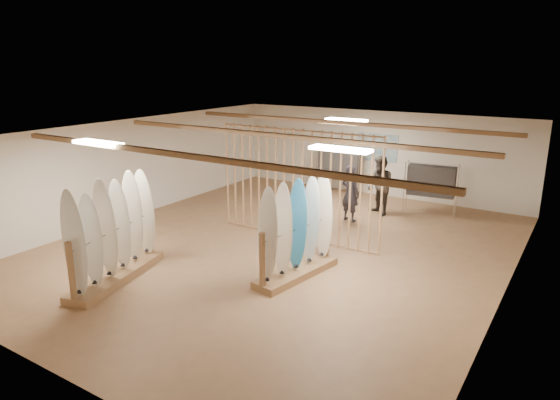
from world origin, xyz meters
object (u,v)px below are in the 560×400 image
Objects in this scene: shopper_a at (350,189)px; rack_left at (115,247)px; shopper_b at (380,182)px; rack_right at (297,245)px; clothing_rack_a at (340,163)px; clothing_rack_b at (431,181)px.

rack_left is at bearing 84.11° from shopper_a.
shopper_b is (0.48, 0.99, 0.07)m from shopper_a.
rack_right is at bearing 114.41° from shopper_a.
rack_left is at bearing -135.93° from rack_right.
shopper_a is at bearing 108.50° from rack_right.
clothing_rack_b is (3.29, -0.73, -0.06)m from clothing_rack_a.
shopper_a reaches higher than clothing_rack_a.
clothing_rack_a is 3.37m from clothing_rack_b.
rack_right is 6.99m from clothing_rack_a.
rack_left is at bearing -78.49° from shopper_b.
rack_left is 1.74× the size of clothing_rack_b.
clothing_rack_a is 2.57m from shopper_b.
shopper_a is at bearing 55.24° from rack_left.
shopper_a is at bearing -61.07° from clothing_rack_a.
shopper_a reaches higher than clothing_rack_b.
clothing_rack_a is (0.79, 8.74, 0.34)m from rack_left.
clothing_rack_b is at bearing -118.65° from shopper_a.
clothing_rack_b is 0.85× the size of shopper_a.
rack_left is at bearing -123.48° from clothing_rack_b.
shopper_b is at bearing -39.85° from clothing_rack_a.
rack_left reaches higher than clothing_rack_a.
clothing_rack_a reaches higher than clothing_rack_b.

